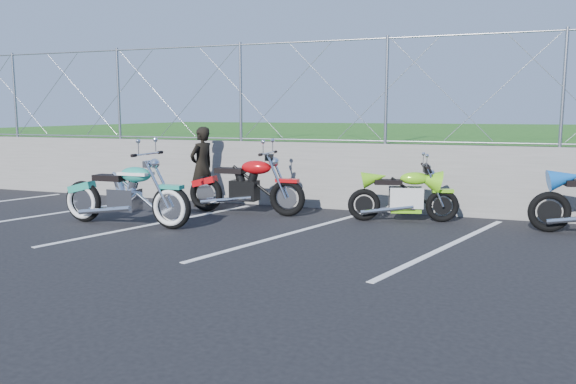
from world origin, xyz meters
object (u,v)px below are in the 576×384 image
(cruiser_turquoise, at_px, (127,196))
(naked_orange, at_px, (247,187))
(sportbike_green, at_px, (405,197))
(person_standing, at_px, (202,167))

(cruiser_turquoise, distance_m, naked_orange, 2.22)
(naked_orange, xyz_separation_m, sportbike_green, (2.88, 0.26, -0.07))
(cruiser_turquoise, xyz_separation_m, person_standing, (0.21, 2.21, 0.31))
(sportbike_green, distance_m, person_standing, 4.14)
(naked_orange, xyz_separation_m, person_standing, (-1.23, 0.52, 0.30))
(cruiser_turquoise, xyz_separation_m, naked_orange, (1.44, 1.69, 0.00))
(cruiser_turquoise, height_order, naked_orange, cruiser_turquoise)
(cruiser_turquoise, xyz_separation_m, sportbike_green, (4.32, 1.95, -0.07))
(cruiser_turquoise, relative_size, sportbike_green, 1.32)
(naked_orange, distance_m, person_standing, 1.37)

